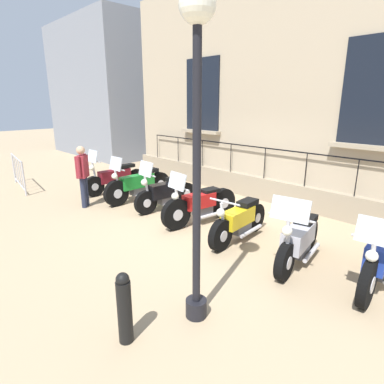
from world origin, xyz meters
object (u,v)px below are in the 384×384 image
object	(u,v)px
motorcycle_green	(138,185)
lamppost	(197,124)
motorcycle_silver	(299,241)
motorcycle_black	(166,193)
pedestrian_standing	(83,173)
crowd_barrier	(18,172)
motorcycle_yellow	(239,222)
bollard	(124,308)
motorcycle_maroon	(116,178)
motorcycle_blue	(380,259)
motorcycle_red	(200,205)

from	to	relation	value
motorcycle_green	lamppost	distance (m)	5.73
motorcycle_green	motorcycle_silver	xyz separation A→B (m)	(0.11, 5.00, -0.03)
motorcycle_black	lamppost	bearing A→B (deg)	56.09
pedestrian_standing	crowd_barrier	bearing A→B (deg)	-77.41
crowd_barrier	pedestrian_standing	size ratio (longest dim) A/B	1.24
motorcycle_yellow	motorcycle_silver	xyz separation A→B (m)	(0.04, 1.33, 0.03)
motorcycle_black	crowd_barrier	bearing A→B (deg)	-66.20
motorcycle_yellow	bollard	bearing A→B (deg)	15.16
motorcycle_maroon	motorcycle_green	world-z (taller)	motorcycle_maroon
motorcycle_green	motorcycle_blue	xyz separation A→B (m)	(-0.11, 6.20, 0.00)
motorcycle_blue	pedestrian_standing	bearing A→B (deg)	-77.69
motorcycle_maroon	motorcycle_blue	size ratio (longest dim) A/B	1.06
motorcycle_yellow	motorcycle_silver	world-z (taller)	motorcycle_silver
crowd_barrier	motorcycle_red	bearing A→B (deg)	108.86
motorcycle_black	motorcycle_red	xyz separation A→B (m)	(0.04, 1.30, 0.00)
motorcycle_blue	bollard	world-z (taller)	motorcycle_blue
motorcycle_green	motorcycle_silver	bearing A→B (deg)	88.70
motorcycle_green	crowd_barrier	bearing A→B (deg)	-60.90
motorcycle_maroon	bollard	xyz separation A→B (m)	(3.29, 5.78, 0.02)
motorcycle_green	motorcycle_maroon	bearing A→B (deg)	-89.73
motorcycle_maroon	motorcycle_red	size ratio (longest dim) A/B	1.02
bollard	pedestrian_standing	bearing A→B (deg)	-110.83
bollard	motorcycle_silver	bearing A→B (deg)	171.93
motorcycle_yellow	bollard	distance (m)	3.34
motorcycle_maroon	motorcycle_yellow	bearing A→B (deg)	89.25
motorcycle_black	motorcycle_silver	world-z (taller)	motorcycle_silver
motorcycle_yellow	lamppost	world-z (taller)	lamppost
motorcycle_silver	pedestrian_standing	size ratio (longest dim) A/B	1.16
motorcycle_black	lamppost	distance (m)	4.85
bollard	crowd_barrier	bearing A→B (deg)	-98.38
motorcycle_red	motorcycle_silver	distance (m)	2.56
crowd_barrier	lamppost	bearing A→B (deg)	87.98
motorcycle_red	motorcycle_black	bearing A→B (deg)	-91.79
motorcycle_blue	motorcycle_yellow	bearing A→B (deg)	-86.01
bollard	pedestrian_standing	distance (m)	5.46
motorcycle_yellow	motorcycle_silver	size ratio (longest dim) A/B	1.00
motorcycle_maroon	motorcycle_silver	world-z (taller)	motorcycle_maroon
motorcycle_yellow	lamppost	size ratio (longest dim) A/B	0.49
motorcycle_blue	pedestrian_standing	xyz separation A→B (m)	(1.47, -6.73, 0.47)
motorcycle_maroon	lamppost	distance (m)	6.80
pedestrian_standing	motorcycle_blue	bearing A→B (deg)	102.31
crowd_barrier	motorcycle_black	bearing A→B (deg)	113.80
motorcycle_black	pedestrian_standing	xyz separation A→B (m)	(1.44, -1.68, 0.49)
motorcycle_silver	motorcycle_blue	bearing A→B (deg)	100.39
motorcycle_green	crowd_barrier	xyz separation A→B (m)	(2.08, -3.73, 0.11)
motorcycle_red	bollard	distance (m)	3.94
lamppost	motorcycle_black	bearing A→B (deg)	-123.91
motorcycle_red	motorcycle_yellow	size ratio (longest dim) A/B	1.10
motorcycle_yellow	motorcycle_blue	distance (m)	2.53
motorcycle_silver	bollard	xyz separation A→B (m)	(3.18, -0.45, 0.03)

